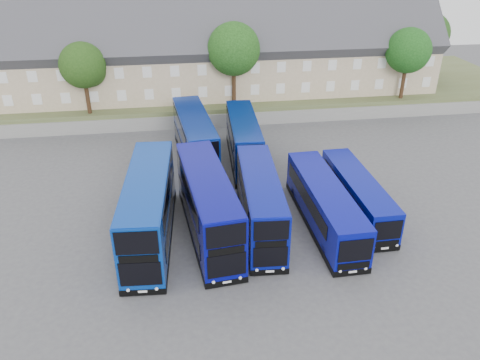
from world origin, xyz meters
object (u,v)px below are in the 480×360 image
object	(u,v)px
dd_front_left	(149,210)
tree_west	(84,67)
tree_east	(409,52)
dd_front_mid	(208,206)
tree_mid	(235,51)
tree_far	(428,36)
coach_east_a	(324,206)

from	to	relation	value
dd_front_left	tree_west	bearing A→B (deg)	111.19
dd_front_left	tree_east	xyz separation A→B (m)	(29.17, 22.12, 4.97)
dd_front_left	tree_west	world-z (taller)	tree_west
dd_front_mid	tree_mid	size ratio (longest dim) A/B	1.33
dd_front_mid	tree_far	size ratio (longest dim) A/B	1.41
coach_east_a	tree_east	xyz separation A→B (m)	(16.48, 22.26, 5.76)
coach_east_a	tree_mid	distance (m)	23.91
tree_west	dd_front_left	bearing A→B (deg)	-72.85
tree_west	tree_far	world-z (taller)	tree_far
tree_east	tree_west	bearing A→B (deg)	-180.00
coach_east_a	tree_east	size ratio (longest dim) A/B	1.50
tree_west	tree_far	xyz separation A→B (m)	(42.00, 7.00, 0.68)
dd_front_left	dd_front_mid	bearing A→B (deg)	3.34
coach_east_a	tree_mid	size ratio (longest dim) A/B	1.33
dd_front_mid	tree_mid	distance (m)	23.92
tree_west	tree_far	bearing A→B (deg)	9.46
coach_east_a	tree_mid	xyz separation A→B (m)	(-3.52, 22.76, 6.43)
coach_east_a	tree_mid	world-z (taller)	tree_mid
tree_mid	tree_far	distance (m)	26.80
dd_front_left	tree_west	size ratio (longest dim) A/B	1.64
dd_front_mid	tree_mid	xyz separation A→B (m)	(5.06, 22.67, 5.71)
coach_east_a	tree_far	size ratio (longest dim) A/B	1.41
coach_east_a	tree_west	distance (m)	30.10
coach_east_a	tree_west	xyz separation A→B (m)	(-19.52, 22.26, 5.42)
dd_front_left	tree_far	distance (m)	45.97
tree_mid	tree_east	world-z (taller)	tree_mid
dd_front_mid	coach_east_a	distance (m)	8.62
dd_front_left	tree_east	size ratio (longest dim) A/B	1.53
tree_west	tree_mid	distance (m)	16.04
dd_front_mid	tree_west	bearing A→B (deg)	110.43
tree_mid	dd_front_left	bearing A→B (deg)	-112.07
dd_front_mid	tree_far	bearing A→B (deg)	37.38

